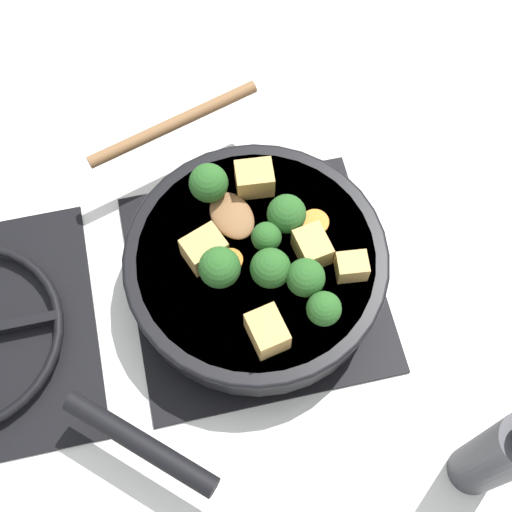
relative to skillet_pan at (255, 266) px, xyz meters
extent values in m
plane|color=silver|center=(0.00, 0.00, -0.06)|extent=(2.40, 2.40, 0.00)
cube|color=black|center=(0.00, 0.00, -0.05)|extent=(0.31, 0.31, 0.01)
torus|color=black|center=(0.00, 0.00, -0.04)|extent=(0.24, 0.24, 0.01)
cube|color=black|center=(0.00, 0.00, -0.04)|extent=(0.01, 0.23, 0.01)
cube|color=black|center=(0.00, 0.00, -0.04)|extent=(0.23, 0.01, 0.01)
cylinder|color=black|center=(0.00, 0.00, 0.00)|extent=(0.31, 0.31, 0.05)
cylinder|color=brown|center=(0.00, 0.00, 0.00)|extent=(0.28, 0.28, 0.05)
torus|color=black|center=(0.00, 0.00, 0.02)|extent=(0.31, 0.31, 0.01)
cylinder|color=black|center=(-0.18, 0.16, 0.01)|extent=(0.14, 0.15, 0.02)
ellipsoid|color=brown|center=(0.06, 0.02, 0.03)|extent=(0.08, 0.07, 0.01)
cylinder|color=brown|center=(0.20, 0.06, 0.03)|extent=(0.09, 0.23, 0.02)
cube|color=tan|center=(-0.01, -0.07, 0.04)|extent=(0.05, 0.04, 0.03)
cube|color=tan|center=(-0.04, -0.10, 0.04)|extent=(0.03, 0.04, 0.03)
cube|color=tan|center=(0.09, -0.02, 0.04)|extent=(0.04, 0.05, 0.04)
cube|color=tan|center=(-0.10, 0.01, 0.04)|extent=(0.05, 0.04, 0.04)
cube|color=tan|center=(0.02, 0.06, 0.04)|extent=(0.05, 0.06, 0.04)
cylinder|color=#709956|center=(0.01, -0.02, 0.03)|extent=(0.01, 0.01, 0.01)
sphere|color=#285B23|center=(0.01, -0.02, 0.05)|extent=(0.04, 0.04, 0.04)
cylinder|color=#709956|center=(-0.03, -0.01, 0.03)|extent=(0.01, 0.01, 0.01)
sphere|color=#285B23|center=(-0.03, -0.01, 0.05)|extent=(0.05, 0.05, 0.05)
cylinder|color=#709956|center=(-0.09, -0.06, 0.03)|extent=(0.01, 0.01, 0.01)
sphere|color=#285B23|center=(-0.09, -0.06, 0.05)|extent=(0.04, 0.04, 0.04)
cylinder|color=#709956|center=(-0.02, 0.04, 0.03)|extent=(0.01, 0.01, 0.01)
sphere|color=#285B23|center=(-0.02, 0.04, 0.05)|extent=(0.05, 0.05, 0.05)
cylinder|color=#709956|center=(0.03, -0.04, 0.03)|extent=(0.01, 0.01, 0.01)
sphere|color=#285B23|center=(0.03, -0.04, 0.05)|extent=(0.05, 0.05, 0.05)
cylinder|color=#709956|center=(0.09, 0.04, 0.03)|extent=(0.01, 0.01, 0.01)
sphere|color=#285B23|center=(0.09, 0.04, 0.05)|extent=(0.05, 0.05, 0.05)
cylinder|color=#709956|center=(-0.05, -0.05, 0.03)|extent=(0.01, 0.01, 0.01)
sphere|color=#285B23|center=(-0.05, -0.05, 0.05)|extent=(0.04, 0.04, 0.04)
cylinder|color=orange|center=(0.01, 0.03, 0.03)|extent=(0.03, 0.03, 0.01)
cylinder|color=orange|center=(0.03, -0.08, 0.03)|extent=(0.03, 0.03, 0.01)
cylinder|color=#333338|center=(-0.28, -0.19, 0.04)|extent=(0.05, 0.05, 0.19)
camera|label=1|loc=(-0.34, 0.07, 0.78)|focal=50.00mm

